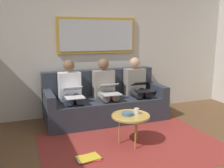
# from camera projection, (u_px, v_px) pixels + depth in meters

# --- Properties ---
(wall_rear) EXTENTS (6.00, 0.12, 2.60)m
(wall_rear) POSITION_uv_depth(u_px,v_px,m) (96.00, 48.00, 5.02)
(wall_rear) COLOR beige
(wall_rear) RESTS_ON ground_plane
(area_rug) EXTENTS (2.60, 1.80, 0.01)m
(area_rug) POSITION_uv_depth(u_px,v_px,m) (133.00, 145.00, 3.68)
(area_rug) COLOR maroon
(area_rug) RESTS_ON ground_plane
(couch) EXTENTS (2.20, 0.90, 0.90)m
(couch) POSITION_uv_depth(u_px,v_px,m) (104.00, 103.00, 4.78)
(couch) COLOR #2D333D
(couch) RESTS_ON ground_plane
(framed_mirror) EXTENTS (1.57, 0.05, 0.68)m
(framed_mirror) POSITION_uv_depth(u_px,v_px,m) (97.00, 36.00, 4.88)
(framed_mirror) COLOR #B7892D
(coffee_table) EXTENTS (0.55, 0.55, 0.46)m
(coffee_table) POSITION_uv_depth(u_px,v_px,m) (131.00, 116.00, 3.63)
(coffee_table) COLOR tan
(coffee_table) RESTS_ON ground_plane
(cup) EXTENTS (0.07, 0.07, 0.09)m
(cup) POSITION_uv_depth(u_px,v_px,m) (137.00, 111.00, 3.67)
(cup) COLOR silver
(cup) RESTS_ON coffee_table
(bowl) EXTENTS (0.16, 0.16, 0.05)m
(bowl) POSITION_uv_depth(u_px,v_px,m) (127.00, 114.00, 3.62)
(bowl) COLOR slate
(bowl) RESTS_ON coffee_table
(person_left) EXTENTS (0.38, 0.58, 1.14)m
(person_left) POSITION_uv_depth(u_px,v_px,m) (137.00, 85.00, 4.88)
(person_left) COLOR gray
(person_left) RESTS_ON couch
(laptop_black) EXTENTS (0.31, 0.37, 0.16)m
(laptop_black) POSITION_uv_depth(u_px,v_px,m) (142.00, 87.00, 4.66)
(laptop_black) COLOR black
(person_middle) EXTENTS (0.38, 0.58, 1.14)m
(person_middle) POSITION_uv_depth(u_px,v_px,m) (105.00, 88.00, 4.66)
(person_middle) COLOR gray
(person_middle) RESTS_ON couch
(laptop_silver) EXTENTS (0.32, 0.40, 0.17)m
(laptop_silver) POSITION_uv_depth(u_px,v_px,m) (110.00, 89.00, 4.44)
(laptop_silver) COLOR silver
(person_right) EXTENTS (0.38, 0.58, 1.14)m
(person_right) POSITION_uv_depth(u_px,v_px,m) (71.00, 91.00, 4.44)
(person_right) COLOR silver
(person_right) RESTS_ON couch
(laptop_white) EXTENTS (0.31, 0.40, 0.17)m
(laptop_white) POSITION_uv_depth(u_px,v_px,m) (74.00, 92.00, 4.22)
(laptop_white) COLOR white
(magazine_stack) EXTENTS (0.32, 0.24, 0.03)m
(magazine_stack) POSITION_uv_depth(u_px,v_px,m) (89.00, 158.00, 3.27)
(magazine_stack) COLOR red
(magazine_stack) RESTS_ON ground_plane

